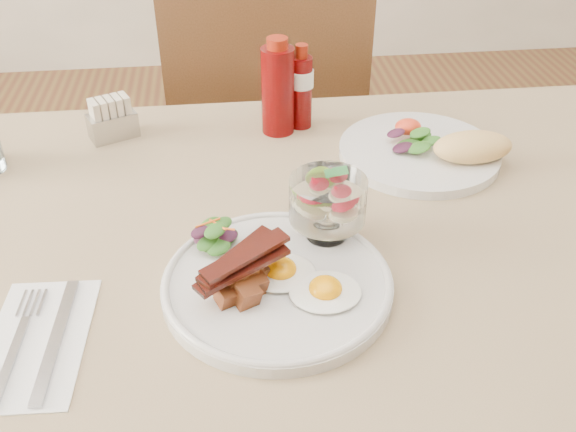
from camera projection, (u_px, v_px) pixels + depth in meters
name	position (u px, v px, depth m)	size (l,w,h in m)	color
table	(303.00, 291.00, 0.91)	(1.33, 0.88, 0.75)	brown
chair_far	(265.00, 147.00, 1.53)	(0.42, 0.42, 0.93)	brown
main_plate	(277.00, 284.00, 0.78)	(0.28, 0.28, 0.02)	silver
fried_eggs	(302.00, 280.00, 0.76)	(0.14, 0.12, 0.02)	white
bacon_potato_pile	(242.00, 273.00, 0.74)	(0.12, 0.10, 0.05)	brown
side_salad	(215.00, 236.00, 0.82)	(0.06, 0.06, 0.03)	#1C5115
fruit_cup	(328.00, 200.00, 0.81)	(0.10, 0.10, 0.10)	white
second_plate	(431.00, 149.00, 1.03)	(0.27, 0.26, 0.07)	silver
ketchup_bottle	(278.00, 89.00, 1.07)	(0.07, 0.07, 0.17)	#530405
hot_sauce_bottle	(301.00, 88.00, 1.09)	(0.05, 0.05, 0.15)	#530405
sugar_caddy	(112.00, 120.00, 1.08)	(0.09, 0.07, 0.07)	#A9A9AE
napkin_cutlery	(38.00, 341.00, 0.71)	(0.12, 0.20, 0.01)	white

